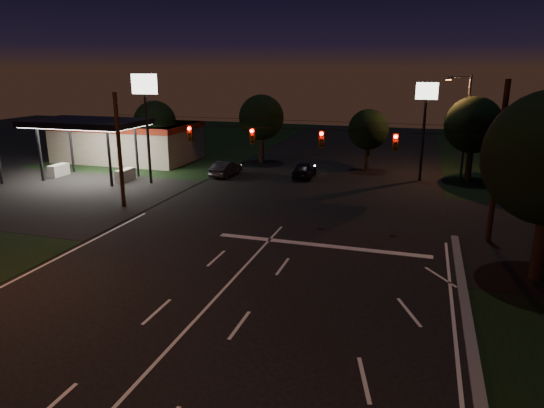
% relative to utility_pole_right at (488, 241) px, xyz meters
% --- Properties ---
extents(ground, '(140.00, 140.00, 0.00)m').
position_rel_utility_pole_right_xyz_m(ground, '(-12.00, -15.00, 0.00)').
color(ground, black).
rests_on(ground, ground).
extents(cross_street_left, '(20.00, 16.00, 0.02)m').
position_rel_utility_pole_right_xyz_m(cross_street_left, '(-32.00, 1.00, 0.00)').
color(cross_street_left, black).
rests_on(cross_street_left, ground).
extents(stop_bar, '(12.00, 0.50, 0.01)m').
position_rel_utility_pole_right_xyz_m(stop_bar, '(-9.00, -3.50, 0.01)').
color(stop_bar, silver).
rests_on(stop_bar, ground).
extents(utility_pole_right, '(0.30, 0.30, 9.00)m').
position_rel_utility_pole_right_xyz_m(utility_pole_right, '(0.00, 0.00, 0.00)').
color(utility_pole_right, black).
rests_on(utility_pole_right, ground).
extents(utility_pole_left, '(0.28, 0.28, 8.00)m').
position_rel_utility_pole_right_xyz_m(utility_pole_left, '(-24.00, 0.00, 0.00)').
color(utility_pole_left, black).
rests_on(utility_pole_left, ground).
extents(signal_span, '(24.00, 0.40, 1.56)m').
position_rel_utility_pole_right_xyz_m(signal_span, '(-12.00, -0.04, 5.50)').
color(signal_span, black).
rests_on(signal_span, ground).
extents(gas_station, '(14.20, 16.10, 5.25)m').
position_rel_utility_pole_right_xyz_m(gas_station, '(-33.86, 15.39, 2.38)').
color(gas_station, gray).
rests_on(gas_station, ground).
extents(pole_sign_left_near, '(2.20, 0.30, 9.10)m').
position_rel_utility_pole_right_xyz_m(pole_sign_left_near, '(-26.00, 7.00, 6.98)').
color(pole_sign_left_near, black).
rests_on(pole_sign_left_near, ground).
extents(pole_sign_right, '(1.80, 0.30, 8.40)m').
position_rel_utility_pole_right_xyz_m(pole_sign_right, '(-4.00, 15.00, 6.24)').
color(pole_sign_right, black).
rests_on(pole_sign_right, ground).
extents(street_light_right_far, '(2.20, 0.35, 9.00)m').
position_rel_utility_pole_right_xyz_m(street_light_right_far, '(-0.76, 17.00, 5.24)').
color(street_light_right_far, black).
rests_on(street_light_right_far, ground).
extents(tree_far_a, '(4.20, 4.20, 6.42)m').
position_rel_utility_pole_right_xyz_m(tree_far_a, '(-29.98, 15.12, 4.26)').
color(tree_far_a, black).
rests_on(tree_far_a, ground).
extents(tree_far_b, '(4.60, 4.60, 6.98)m').
position_rel_utility_pole_right_xyz_m(tree_far_b, '(-19.98, 19.13, 4.61)').
color(tree_far_b, black).
rests_on(tree_far_b, ground).
extents(tree_far_c, '(3.80, 3.80, 5.86)m').
position_rel_utility_pole_right_xyz_m(tree_far_c, '(-8.98, 18.10, 3.90)').
color(tree_far_c, black).
rests_on(tree_far_c, ground).
extents(tree_far_d, '(4.80, 4.80, 7.30)m').
position_rel_utility_pole_right_xyz_m(tree_far_d, '(0.02, 16.13, 4.83)').
color(tree_far_d, black).
rests_on(tree_far_d, ground).
extents(car_oncoming_a, '(1.84, 4.26, 1.43)m').
position_rel_utility_pole_right_xyz_m(car_oncoming_a, '(-14.00, 13.20, 0.72)').
color(car_oncoming_a, black).
rests_on(car_oncoming_a, ground).
extents(car_oncoming_b, '(1.72, 4.27, 1.38)m').
position_rel_utility_pole_right_xyz_m(car_oncoming_b, '(-21.00, 11.73, 0.69)').
color(car_oncoming_b, black).
rests_on(car_oncoming_b, ground).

